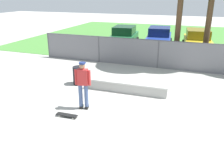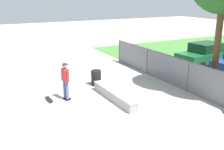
% 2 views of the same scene
% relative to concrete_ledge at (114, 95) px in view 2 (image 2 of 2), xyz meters
% --- Properties ---
extents(ground_plane, '(80.00, 80.00, 0.00)m').
position_rel_concrete_ledge_xyz_m(ground_plane, '(0.72, -0.69, -0.24)').
color(ground_plane, '#ADAAA3').
extents(concrete_ledge, '(3.62, 0.56, 0.48)m').
position_rel_concrete_ledge_xyz_m(concrete_ledge, '(0.00, 0.00, 0.00)').
color(concrete_ledge, '#999993').
rests_on(concrete_ledge, ground).
extents(skateboarder, '(0.59, 0.36, 1.84)m').
position_rel_concrete_ledge_xyz_m(skateboarder, '(-1.08, -2.07, 0.79)').
color(skateboarder, black).
rests_on(skateboarder, ground).
extents(skateboard, '(0.81, 0.23, 0.09)m').
position_rel_concrete_ledge_xyz_m(skateboard, '(-1.37, -2.86, -0.17)').
color(skateboard, black).
rests_on(skateboard, ground).
extents(chainlink_fence, '(15.02, 0.07, 1.67)m').
position_rel_concrete_ledge_xyz_m(chainlink_fence, '(0.72, 4.01, 0.67)').
color(chainlink_fence, '#4C4C51').
rests_on(chainlink_fence, ground).
extents(car_green, '(2.31, 4.35, 1.66)m').
position_rel_concrete_ledge_xyz_m(car_green, '(-2.84, 8.87, 0.60)').
color(car_green, '#1E6638').
rests_on(car_green, ground).
extents(trash_bin, '(0.56, 0.56, 0.87)m').
position_rel_concrete_ledge_xyz_m(trash_bin, '(-2.44, 0.14, 0.19)').
color(trash_bin, black).
rests_on(trash_bin, ground).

